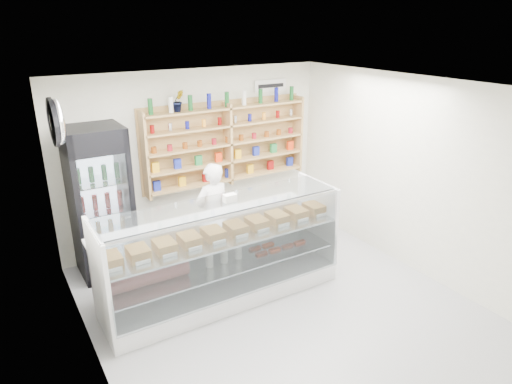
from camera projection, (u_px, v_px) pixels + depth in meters
room at (284, 208)px, 5.40m from camera, size 5.00×5.00×5.00m
display_counter at (222, 271)px, 6.02m from camera, size 3.15×0.94×1.37m
shop_worker at (213, 214)px, 6.75m from camera, size 0.62×0.45×1.58m
drinks_cooler at (101, 202)px, 6.41m from camera, size 0.78×0.76×2.16m
wall_shelving at (228, 144)px, 7.44m from camera, size 2.84×0.28×1.33m
potted_plant at (178, 101)px, 6.78m from camera, size 0.18×0.15×0.33m
security_mirror at (58, 122)px, 4.93m from camera, size 0.15×0.50×0.50m
wall_sign at (270, 86)px, 7.68m from camera, size 0.62×0.03×0.20m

